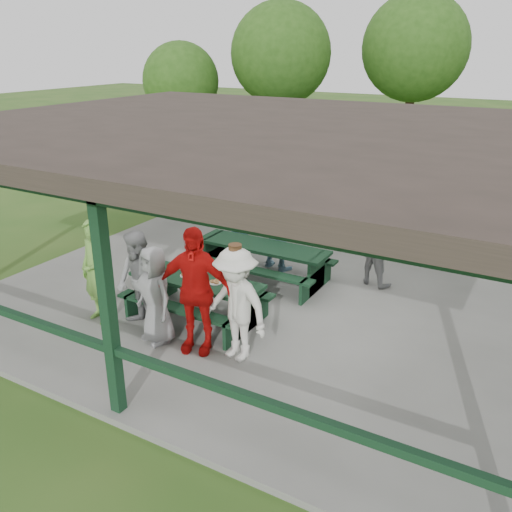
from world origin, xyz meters
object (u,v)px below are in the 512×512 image
Objects in this scene: contestant_grey_left at (139,282)px; farm_trailer at (282,163)px; contestant_red at (195,290)px; picnic_table_far at (263,257)px; spectator_blue at (239,209)px; pickup_truck at (503,184)px; spectator_lblue at (278,231)px; contestant_grey_mid at (155,295)px; contestant_white_fedora at (236,304)px; spectator_grey at (376,246)px; picnic_table_near at (197,293)px; contestant_green at (96,271)px.

farm_trailer is at bearing 121.15° from contestant_grey_left.
contestant_red is 11.17m from farm_trailer.
farm_trailer is (-3.47, 7.63, 0.17)m from picnic_table_far.
spectator_blue is (-1.36, 1.35, 0.46)m from picnic_table_far.
spectator_blue is 8.14m from pickup_truck.
spectator_blue is (-1.34, 0.65, 0.12)m from spectator_lblue.
pickup_truck is (3.54, 7.17, -0.09)m from spectator_lblue.
contestant_red is at bearing 122.49° from spectator_blue.
contestant_grey_left is at bearing 178.02° from pickup_truck.
contestant_white_fedora is at bearing 27.32° from contestant_grey_mid.
contestant_white_fedora is at bearing -77.29° from farm_trailer.
spectator_grey is 7.08m from pickup_truck.
spectator_grey is at bearing 87.68° from contestant_white_fedora.
spectator_blue is at bearing 123.58° from contestant_grey_mid.
contestant_grey_left is 3.55m from spectator_lblue.
contestant_grey_left is at bearing 179.94° from contestant_grey_mid.
contestant_red is 11.16m from pickup_truck.
picnic_table_near is 2.01m from picnic_table_far.
spectator_blue is 0.31× the size of pickup_truck.
picnic_table_near is at bearing 109.32° from contestant_red.
picnic_table_far is at bearing 82.52° from contestant_red.
farm_trailer reaches higher than picnic_table_far.
picnic_table_near is at bearing 99.69° from spectator_lblue.
contestant_red reaches higher than contestant_grey_mid.
spectator_grey is 0.27× the size of pickup_truck.
spectator_blue is at bearing -12.91° from spectator_lblue.
contestant_green is 11.92m from pickup_truck.
contestant_green is at bearing -118.63° from picnic_table_far.
contestant_grey_mid reaches higher than pickup_truck.
spectator_blue reaches higher than picnic_table_far.
spectator_grey is at bearing -177.05° from spectator_blue.
spectator_grey is (2.04, 0.25, -0.02)m from spectator_lblue.
spectator_grey is 0.37× the size of farm_trailer.
contestant_grey_left is 0.39× the size of farm_trailer.
picnic_table_near is at bearing 68.46° from spectator_grey.
contestant_white_fedora is at bearing -30.74° from picnic_table_near.
contestant_green is at bearing 165.90° from contestant_red.
picnic_table_near is 10.18m from farm_trailer.
contestant_grey_mid is 0.87× the size of contestant_white_fedora.
spectator_grey is at bearing -61.56° from farm_trailer.
spectator_lblue is at bearing 105.42° from contestant_grey_mid.
farm_trailer is (-3.44, 6.92, -0.17)m from spectator_lblue.
picnic_table_near is 1.00m from contestant_grey_mid.
pickup_truck is at bearing 75.48° from contestant_green.
spectator_grey is at bearing 51.50° from contestant_red.
spectator_blue is at bearing 135.16° from picnic_table_far.
contestant_red is 1.10× the size of contestant_white_fedora.
contestant_white_fedora reaches higher than picnic_table_near.
contestant_white_fedora is 3.83m from spectator_grey.
picnic_table_near is 0.87× the size of picnic_table_far.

